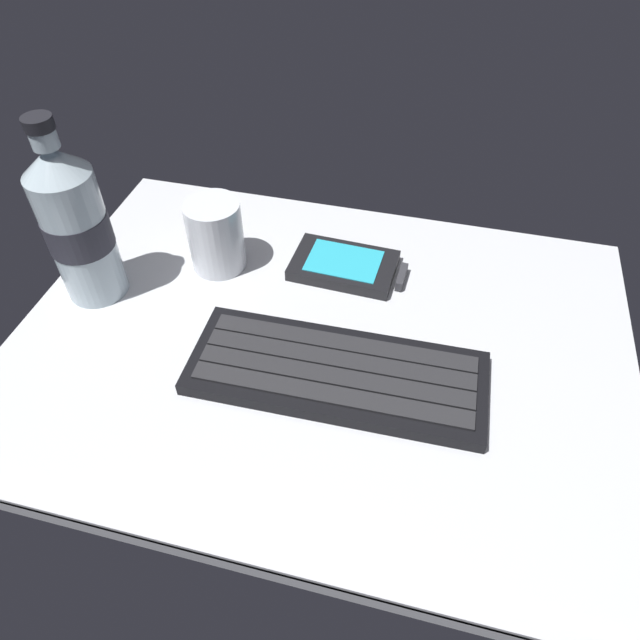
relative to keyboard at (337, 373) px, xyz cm
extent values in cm
cube|color=silver|center=(-2.80, 4.50, -1.81)|extent=(64.00, 48.00, 2.00)
cube|color=silver|center=(-2.80, -18.90, -0.41)|extent=(64.00, 1.20, 0.80)
cube|color=black|center=(0.00, 0.00, -0.11)|extent=(29.20, 11.53, 1.40)
cube|color=#28282B|center=(-0.06, 3.30, 0.74)|extent=(26.71, 2.49, 0.30)
cube|color=#28282B|center=(-0.02, 1.10, 0.74)|extent=(26.71, 2.49, 0.30)
cube|color=#28282B|center=(0.02, -1.10, 0.74)|extent=(26.71, 2.49, 0.30)
cube|color=#28282B|center=(0.06, -3.30, 0.74)|extent=(26.71, 2.49, 0.30)
cube|color=black|center=(-2.30, 16.00, -0.11)|extent=(12.36, 8.19, 1.40)
cube|color=#2DB7D1|center=(-2.30, 16.00, 0.64)|extent=(8.69, 6.34, 0.10)
cube|color=#333338|center=(4.09, 15.68, -0.11)|extent=(0.99, 3.84, 1.12)
cylinder|color=silver|center=(-17.39, 13.52, 3.44)|extent=(6.40, 6.40, 8.50)
cylinder|color=yellow|center=(-17.39, 13.52, 2.45)|extent=(5.50, 5.50, 6.12)
cylinder|color=silver|center=(-29.16, 6.00, 6.69)|extent=(6.60, 6.60, 15.00)
cone|color=silver|center=(-29.16, 6.00, 15.59)|extent=(6.60, 6.60, 2.80)
cylinder|color=silver|center=(-29.16, 6.00, 17.89)|extent=(2.51, 2.51, 1.80)
cylinder|color=black|center=(-29.16, 6.00, 19.39)|extent=(2.77, 2.77, 1.20)
cylinder|color=#2D2D38|center=(-29.16, 6.00, 7.44)|extent=(6.73, 6.73, 3.80)
camera|label=1|loc=(7.05, -34.83, 44.04)|focal=32.35mm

